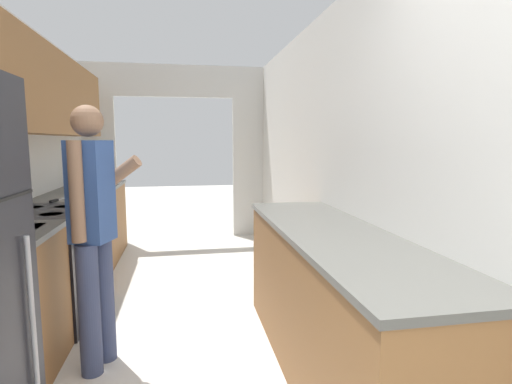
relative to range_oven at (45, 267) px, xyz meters
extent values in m
cube|color=brown|center=(-0.15, 0.50, 1.41)|extent=(0.32, 3.73, 0.75)
cube|color=silver|center=(2.29, -0.48, 0.79)|extent=(0.06, 7.45, 2.50)
cube|color=silver|center=(-0.18, 2.67, 0.57)|extent=(0.65, 0.06, 2.05)
cube|color=silver|center=(2.14, 2.67, 0.57)|extent=(0.65, 0.06, 2.05)
cube|color=silver|center=(0.98, 2.67, 1.82)|extent=(2.97, 0.06, 0.45)
cube|color=brown|center=(-0.01, 1.38, -0.02)|extent=(0.60, 1.97, 0.87)
cube|color=#565651|center=(-0.01, 1.39, 0.43)|extent=(0.62, 1.98, 0.03)
cube|color=brown|center=(1.96, -1.08, -0.02)|extent=(0.60, 2.24, 0.87)
cube|color=#565651|center=(1.96, -1.08, 0.43)|extent=(0.62, 2.26, 0.03)
cylinder|color=#99999E|center=(0.45, -1.53, 0.25)|extent=(0.02, 0.02, 0.68)
cube|color=black|center=(0.00, 0.00, -0.01)|extent=(0.62, 0.80, 0.90)
cube|color=black|center=(0.32, 0.00, -0.01)|extent=(0.01, 0.54, 0.27)
cylinder|color=#B7B7BC|center=(0.34, 0.00, 0.22)|extent=(0.02, 0.64, 0.02)
cylinder|color=#232328|center=(0.13, -0.18, 0.44)|extent=(0.16, 0.16, 0.01)
cylinder|color=#232328|center=(0.13, 0.18, 0.44)|extent=(0.16, 0.16, 0.01)
cylinder|color=#232328|center=(-0.12, -0.18, 0.44)|extent=(0.16, 0.16, 0.01)
cylinder|color=#232328|center=(-0.12, 0.18, 0.44)|extent=(0.16, 0.16, 0.01)
cylinder|color=#384266|center=(0.50, -0.80, -0.05)|extent=(0.17, 0.17, 0.82)
cylinder|color=#384266|center=(0.56, -0.64, -0.05)|extent=(0.17, 0.17, 0.82)
cube|color=#335193|center=(0.53, -0.72, 0.67)|extent=(0.27, 0.27, 0.61)
cylinder|color=#8C664C|center=(0.48, -0.86, 0.69)|extent=(0.10, 0.10, 0.58)
cylinder|color=#8C664C|center=(0.58, -0.58, 0.69)|extent=(0.52, 0.25, 0.40)
sphere|color=#8C664C|center=(0.53, -0.72, 1.09)|extent=(0.19, 0.19, 0.19)
cube|color=#B7B7BC|center=(-0.04, 0.61, 0.45)|extent=(0.09, 0.22, 0.00)
cube|color=black|center=(-0.04, 0.44, 0.45)|extent=(0.05, 0.11, 0.02)
camera|label=1|loc=(1.09, -3.25, 0.97)|focal=28.00mm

